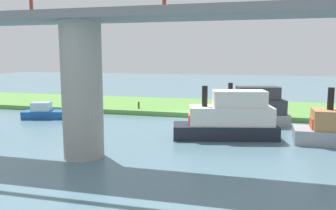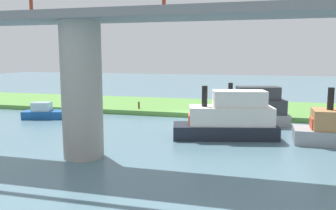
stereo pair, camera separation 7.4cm
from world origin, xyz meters
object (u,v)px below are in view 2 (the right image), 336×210
at_px(motorboat_red, 228,119).
at_px(motorboat_white, 47,113).
at_px(bridge_pylon, 82,91).
at_px(person_on_bank, 204,103).
at_px(houseboat_blue, 249,109).
at_px(mooring_post, 139,105).

bearing_deg(motorboat_red, motorboat_white, -11.33).
relative_size(bridge_pylon, person_on_bank, 6.14).
xyz_separation_m(bridge_pylon, houseboat_blue, (-9.77, -13.72, -2.82)).
distance_m(person_on_bank, mooring_post, 7.31).
distance_m(motorboat_red, motorboat_white, 19.25).
height_order(person_on_bank, mooring_post, person_on_bank).
relative_size(bridge_pylon, motorboat_white, 1.60).
height_order(mooring_post, houseboat_blue, houseboat_blue).
relative_size(person_on_bank, mooring_post, 1.80).
bearing_deg(motorboat_red, person_on_bank, -71.10).
height_order(bridge_pylon, houseboat_blue, bridge_pylon).
height_order(bridge_pylon, person_on_bank, bridge_pylon).
xyz_separation_m(mooring_post, houseboat_blue, (-12.24, 3.49, 0.56)).
bearing_deg(bridge_pylon, motorboat_white, -47.72).
relative_size(bridge_pylon, houseboat_blue, 1.06).
bearing_deg(motorboat_white, bridge_pylon, 132.28).
height_order(person_on_bank, motorboat_white, person_on_bank).
height_order(bridge_pylon, motorboat_white, bridge_pylon).
height_order(motorboat_red, motorboat_white, motorboat_red).
relative_size(motorboat_red, motorboat_white, 1.58).
bearing_deg(person_on_bank, houseboat_blue, 136.29).
relative_size(person_on_bank, motorboat_white, 0.26).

